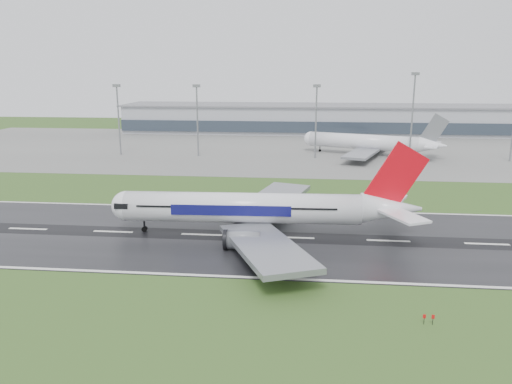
# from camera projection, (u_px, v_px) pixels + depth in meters

# --- Properties ---
(ground) EXTENTS (520.00, 520.00, 0.00)m
(ground) POSITION_uv_depth(u_px,v_px,m) (388.00, 241.00, 104.77)
(ground) COLOR #2E4E1C
(ground) RESTS_ON ground
(runway) EXTENTS (400.00, 45.00, 0.10)m
(runway) POSITION_uv_depth(u_px,v_px,m) (388.00, 241.00, 104.76)
(runway) COLOR black
(runway) RESTS_ON ground
(apron) EXTENTS (400.00, 130.00, 0.08)m
(apron) POSITION_uv_depth(u_px,v_px,m) (345.00, 149.00, 225.49)
(apron) COLOR slate
(apron) RESTS_ON ground
(terminal) EXTENTS (240.00, 36.00, 15.00)m
(terminal) POSITION_uv_depth(u_px,v_px,m) (338.00, 120.00, 281.65)
(terminal) COLOR #989BA3
(terminal) RESTS_ON ground
(main_airliner) EXTENTS (69.54, 66.48, 19.81)m
(main_airliner) POSITION_uv_depth(u_px,v_px,m) (264.00, 190.00, 106.76)
(main_airliner) COLOR white
(main_airliner) RESTS_ON runway
(parked_airliner) EXTENTS (75.52, 72.98, 17.67)m
(parked_airliner) POSITION_uv_depth(u_px,v_px,m) (369.00, 134.00, 207.25)
(parked_airliner) COLOR white
(parked_airliner) RESTS_ON apron
(floodmast_0) EXTENTS (0.64, 0.64, 28.08)m
(floodmast_0) POSITION_uv_depth(u_px,v_px,m) (119.00, 121.00, 207.35)
(floodmast_0) COLOR gray
(floodmast_0) RESTS_ON ground
(floodmast_1) EXTENTS (0.64, 0.64, 28.09)m
(floodmast_1) POSITION_uv_depth(u_px,v_px,m) (197.00, 122.00, 204.08)
(floodmast_1) COLOR gray
(floodmast_1) RESTS_ON ground
(floodmast_2) EXTENTS (0.64, 0.64, 28.24)m
(floodmast_2) POSITION_uv_depth(u_px,v_px,m) (316.00, 123.00, 199.34)
(floodmast_2) COLOR gray
(floodmast_2) RESTS_ON ground
(floodmast_3) EXTENTS (0.64, 0.64, 32.92)m
(floodmast_3) POSITION_uv_depth(u_px,v_px,m) (412.00, 118.00, 195.11)
(floodmast_3) COLOR gray
(floodmast_3) RESTS_ON ground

